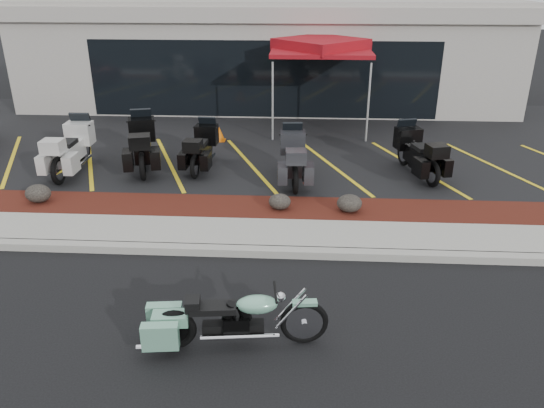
# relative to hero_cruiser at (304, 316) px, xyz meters

# --- Properties ---
(ground) EXTENTS (90.00, 90.00, 0.00)m
(ground) POSITION_rel_hero_cruiser_xyz_m (-1.47, 1.63, -0.46)
(ground) COLOR black
(ground) RESTS_ON ground
(curb) EXTENTS (24.00, 0.25, 0.15)m
(curb) POSITION_rel_hero_cruiser_xyz_m (-1.47, 2.53, -0.38)
(curb) COLOR gray
(curb) RESTS_ON ground
(sidewalk) EXTENTS (24.00, 1.20, 0.15)m
(sidewalk) POSITION_rel_hero_cruiser_xyz_m (-1.47, 3.23, -0.38)
(sidewalk) COLOR gray
(sidewalk) RESTS_ON ground
(mulch_bed) EXTENTS (24.00, 1.20, 0.16)m
(mulch_bed) POSITION_rel_hero_cruiser_xyz_m (-1.47, 4.43, -0.38)
(mulch_bed) COLOR black
(mulch_bed) RESTS_ON ground
(upper_lot) EXTENTS (26.00, 9.60, 0.15)m
(upper_lot) POSITION_rel_hero_cruiser_xyz_m (-1.47, 9.83, -0.38)
(upper_lot) COLOR black
(upper_lot) RESTS_ON ground
(dealership_building) EXTENTS (18.00, 8.16, 4.00)m
(dealership_building) POSITION_rel_hero_cruiser_xyz_m (-1.47, 16.10, 1.55)
(dealership_building) COLOR gray
(dealership_building) RESTS_ON ground
(boulder_left) EXTENTS (0.57, 0.47, 0.40)m
(boulder_left) POSITION_rel_hero_cruiser_xyz_m (-5.95, 4.41, -0.09)
(boulder_left) COLOR black
(boulder_left) RESTS_ON mulch_bed
(boulder_mid) EXTENTS (0.48, 0.40, 0.34)m
(boulder_mid) POSITION_rel_hero_cruiser_xyz_m (-0.54, 4.33, -0.12)
(boulder_mid) COLOR black
(boulder_mid) RESTS_ON mulch_bed
(boulder_right) EXTENTS (0.54, 0.45, 0.38)m
(boulder_right) POSITION_rel_hero_cruiser_xyz_m (0.96, 4.28, -0.10)
(boulder_right) COLOR black
(boulder_right) RESTS_ON mulch_bed
(hero_cruiser) EXTENTS (2.64, 0.94, 0.91)m
(hero_cruiser) POSITION_rel_hero_cruiser_xyz_m (0.00, 0.00, 0.00)
(hero_cruiser) COLOR #70AE8F
(hero_cruiser) RESTS_ON ground
(touring_white) EXTENTS (0.92, 2.34, 1.36)m
(touring_white) POSITION_rel_hero_cruiser_xyz_m (-5.96, 7.19, 0.37)
(touring_white) COLOR silver
(touring_white) RESTS_ON upper_lot
(touring_black_front) EXTENTS (1.49, 2.55, 1.39)m
(touring_black_front) POSITION_rel_hero_cruiser_xyz_m (-4.43, 7.58, 0.39)
(touring_black_front) COLOR black
(touring_black_front) RESTS_ON upper_lot
(touring_black_mid) EXTENTS (0.91, 2.10, 1.20)m
(touring_black_mid) POSITION_rel_hero_cruiser_xyz_m (-2.64, 7.59, 0.29)
(touring_black_mid) COLOR black
(touring_black_mid) RESTS_ON upper_lot
(touring_grey) EXTENTS (1.00, 2.26, 1.28)m
(touring_grey) POSITION_rel_hero_cruiser_xyz_m (-0.33, 6.83, 0.34)
(touring_grey) COLOR #2A2B2F
(touring_grey) RESTS_ON upper_lot
(touring_black_rear) EXTENTS (1.38, 2.32, 1.27)m
(touring_black_rear) POSITION_rel_hero_cruiser_xyz_m (2.63, 7.40, 0.33)
(touring_black_rear) COLOR black
(touring_black_rear) RESTS_ON upper_lot
(traffic_cone) EXTENTS (0.44, 0.44, 0.44)m
(traffic_cone) POSITION_rel_hero_cruiser_xyz_m (-2.60, 9.33, -0.09)
(traffic_cone) COLOR #CF5A06
(traffic_cone) RESTS_ON upper_lot
(popup_canopy) EXTENTS (3.50, 3.50, 2.85)m
(popup_canopy) POSITION_rel_hero_cruiser_xyz_m (0.44, 10.98, 2.28)
(popup_canopy) COLOR silver
(popup_canopy) RESTS_ON upper_lot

